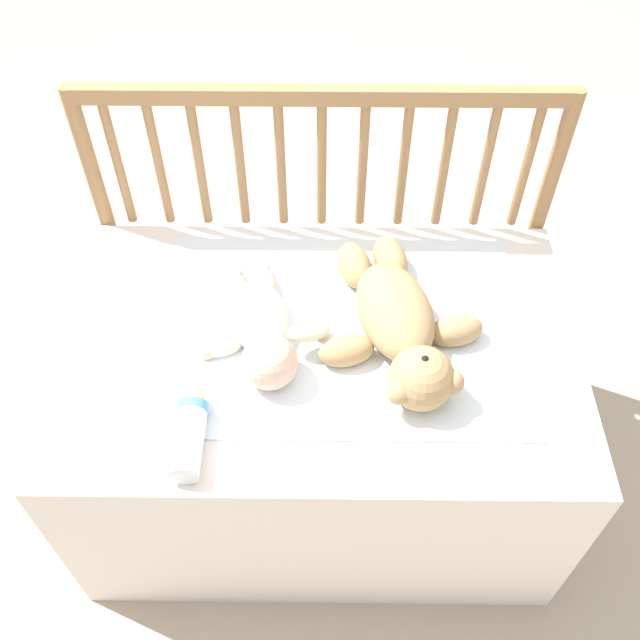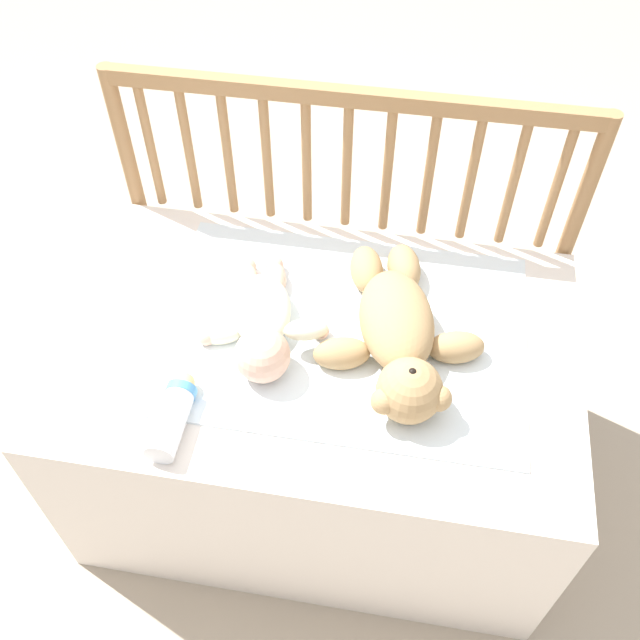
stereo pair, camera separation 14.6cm
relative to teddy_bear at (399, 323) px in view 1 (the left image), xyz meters
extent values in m
plane|color=tan|center=(-0.16, -0.01, -0.61)|extent=(12.00, 12.00, 0.00)
cube|color=white|center=(-0.16, -0.01, -0.33)|extent=(1.09, 0.71, 0.56)
cylinder|color=#997047|center=(-0.69, 0.37, -0.15)|extent=(0.04, 0.04, 0.92)
cylinder|color=#997047|center=(0.37, 0.37, -0.15)|extent=(0.04, 0.04, 0.92)
cube|color=#997047|center=(-0.16, 0.37, 0.29)|extent=(1.05, 0.03, 0.04)
cylinder|color=#997047|center=(-0.62, 0.37, 0.11)|extent=(0.02, 0.02, 0.33)
cylinder|color=#997047|center=(-0.53, 0.37, 0.11)|extent=(0.02, 0.02, 0.33)
cylinder|color=#997047|center=(-0.44, 0.37, 0.11)|extent=(0.02, 0.02, 0.33)
cylinder|color=#997047|center=(-0.35, 0.37, 0.11)|extent=(0.02, 0.02, 0.33)
cylinder|color=#997047|center=(-0.25, 0.37, 0.11)|extent=(0.02, 0.02, 0.33)
cylinder|color=#997047|center=(-0.16, 0.37, 0.11)|extent=(0.02, 0.02, 0.33)
cylinder|color=#997047|center=(-0.07, 0.37, 0.11)|extent=(0.02, 0.02, 0.33)
cylinder|color=#997047|center=(0.02, 0.37, 0.11)|extent=(0.02, 0.02, 0.33)
cylinder|color=#997047|center=(0.12, 0.37, 0.11)|extent=(0.02, 0.02, 0.33)
cylinder|color=#997047|center=(0.21, 0.37, 0.11)|extent=(0.02, 0.02, 0.33)
cylinder|color=#997047|center=(0.30, 0.37, 0.11)|extent=(0.02, 0.02, 0.33)
cube|color=white|center=(-0.12, 0.03, -0.05)|extent=(0.78, 0.55, 0.01)
ellipsoid|color=tan|center=(-0.01, 0.03, 0.00)|extent=(0.21, 0.29, 0.12)
sphere|color=tan|center=(0.03, -0.14, 0.01)|extent=(0.13, 0.13, 0.13)
sphere|color=beige|center=(0.03, -0.14, 0.04)|extent=(0.05, 0.05, 0.05)
sphere|color=black|center=(0.03, -0.14, 0.07)|extent=(0.02, 0.02, 0.02)
sphere|color=tan|center=(0.09, -0.15, 0.01)|extent=(0.05, 0.05, 0.05)
sphere|color=tan|center=(-0.01, -0.18, 0.01)|extent=(0.05, 0.05, 0.05)
ellipsoid|color=tan|center=(0.12, 0.00, -0.02)|extent=(0.13, 0.09, 0.07)
ellipsoid|color=tan|center=(-0.11, -0.05, -0.02)|extent=(0.13, 0.09, 0.07)
ellipsoid|color=tan|center=(-0.01, 0.20, -0.02)|extent=(0.10, 0.14, 0.07)
ellipsoid|color=tan|center=(-0.09, 0.18, -0.02)|extent=(0.10, 0.14, 0.07)
ellipsoid|color=#EAEACC|center=(-0.29, 0.03, -0.02)|extent=(0.17, 0.22, 0.08)
sphere|color=beige|center=(-0.26, -0.10, 0.00)|extent=(0.11, 0.11, 0.11)
ellipsoid|color=#EAEACC|center=(-0.18, -0.03, 0.01)|extent=(0.10, 0.06, 0.04)
ellipsoid|color=#EAEACC|center=(-0.37, -0.04, -0.03)|extent=(0.10, 0.06, 0.04)
sphere|color=beige|center=(-0.17, 0.01, -0.03)|extent=(0.04, 0.04, 0.04)
sphere|color=beige|center=(-0.39, -0.05, -0.03)|extent=(0.04, 0.04, 0.04)
ellipsoid|color=beige|center=(-0.28, 0.13, -0.03)|extent=(0.07, 0.10, 0.05)
ellipsoid|color=beige|center=(-0.34, 0.12, -0.03)|extent=(0.07, 0.10, 0.05)
sphere|color=beige|center=(-0.29, 0.18, -0.03)|extent=(0.04, 0.04, 0.04)
sphere|color=beige|center=(-0.35, 0.16, -0.03)|extent=(0.04, 0.04, 0.04)
cylinder|color=white|center=(-0.40, -0.27, -0.03)|extent=(0.06, 0.14, 0.06)
cylinder|color=#4C99D8|center=(-0.40, -0.20, -0.03)|extent=(0.06, 0.02, 0.06)
sphere|color=#EAC67F|center=(-0.40, -0.18, -0.03)|extent=(0.04, 0.04, 0.04)
camera|label=1|loc=(-0.15, -0.93, 1.13)|focal=40.00mm
camera|label=2|loc=(-0.01, -0.92, 1.13)|focal=40.00mm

